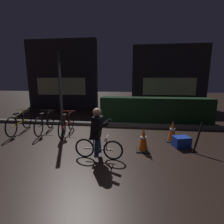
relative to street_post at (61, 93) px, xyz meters
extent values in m
plane|color=black|center=(1.68, -1.20, -1.40)|extent=(40.00, 40.00, 0.00)
cube|color=#56544F|center=(1.68, 1.00, -1.34)|extent=(12.00, 0.24, 0.12)
cube|color=black|center=(3.48, 1.90, -0.86)|extent=(4.80, 0.70, 1.08)
cube|color=#262328|center=(-2.19, 5.30, 0.78)|extent=(4.67, 0.50, 4.36)
cube|color=#BFCC8C|center=(-2.19, 5.03, 0.00)|extent=(3.27, 0.04, 1.10)
cube|color=#262328|center=(4.79, 6.00, 0.61)|extent=(4.75, 0.50, 4.02)
cube|color=#BFCC8C|center=(4.79, 5.73, 0.00)|extent=(3.32, 0.04, 1.10)
cylinder|color=#2D2D33|center=(0.00, 0.00, 0.00)|extent=(0.10, 0.10, 2.81)
torus|color=black|center=(-1.55, 0.27, -1.06)|extent=(0.13, 0.68, 0.68)
torus|color=black|center=(-1.43, -0.74, -1.06)|extent=(0.13, 0.68, 0.68)
cylinder|color=gold|center=(-1.49, -0.24, -1.06)|extent=(0.16, 1.02, 0.04)
cylinder|color=gold|center=(-1.47, -0.41, -0.87)|extent=(0.03, 0.03, 0.38)
cube|color=black|center=(-1.47, -0.41, -0.68)|extent=(0.12, 0.21, 0.05)
cylinder|color=gold|center=(-1.53, 0.04, -0.85)|extent=(0.03, 0.03, 0.43)
cylinder|color=gold|center=(-1.53, 0.04, -0.63)|extent=(0.46, 0.08, 0.02)
torus|color=black|center=(-0.67, 0.40, -1.07)|extent=(0.11, 0.66, 0.66)
torus|color=black|center=(-0.57, -0.58, -1.07)|extent=(0.11, 0.66, 0.66)
cylinder|color=black|center=(-0.62, -0.09, -1.07)|extent=(0.13, 0.99, 0.04)
cylinder|color=black|center=(-0.60, -0.26, -0.89)|extent=(0.03, 0.03, 0.37)
cube|color=black|center=(-0.60, -0.26, -0.70)|extent=(0.12, 0.21, 0.05)
cylinder|color=black|center=(-0.65, 0.18, -0.86)|extent=(0.03, 0.03, 0.42)
cylinder|color=black|center=(-0.65, 0.18, -0.66)|extent=(0.46, 0.07, 0.02)
torus|color=black|center=(0.21, 0.31, -1.07)|extent=(0.09, 0.67, 0.67)
torus|color=black|center=(0.28, -0.69, -1.07)|extent=(0.09, 0.67, 0.67)
cylinder|color=#B21919|center=(0.24, -0.19, -1.07)|extent=(0.11, 1.00, 0.04)
cylinder|color=#B21919|center=(0.26, -0.36, -0.88)|extent=(0.03, 0.03, 0.37)
cube|color=black|center=(0.26, -0.36, -0.69)|extent=(0.11, 0.21, 0.05)
cylinder|color=#B21919|center=(0.22, 0.08, -0.86)|extent=(0.03, 0.03, 0.42)
cylinder|color=#B21919|center=(0.22, 0.08, -0.65)|extent=(0.46, 0.06, 0.02)
cube|color=black|center=(2.81, -1.30, -1.39)|extent=(0.36, 0.36, 0.03)
cone|color=#EA560F|center=(2.81, -1.30, -1.06)|extent=(0.26, 0.26, 0.62)
cylinder|color=white|center=(2.81, -1.30, -1.03)|extent=(0.16, 0.16, 0.05)
cube|color=black|center=(3.74, -0.45, -1.39)|extent=(0.36, 0.36, 0.03)
cone|color=#EA560F|center=(3.74, -0.45, -1.06)|extent=(0.26, 0.26, 0.63)
cylinder|color=white|center=(3.74, -0.45, -1.02)|extent=(0.16, 0.16, 0.05)
cube|color=#193DB7|center=(3.90, -0.90, -1.25)|extent=(0.51, 0.43, 0.30)
torus|color=black|center=(2.07, -1.91, -1.16)|extent=(0.49, 0.07, 0.48)
torus|color=black|center=(1.37, -1.87, -1.16)|extent=(0.49, 0.07, 0.48)
cylinder|color=silver|center=(1.72, -1.89, -1.16)|extent=(0.70, 0.07, 0.04)
cylinder|color=silver|center=(1.60, -1.89, -1.03)|extent=(0.03, 0.03, 0.26)
cube|color=black|center=(1.60, -1.89, -0.90)|extent=(0.20, 0.11, 0.05)
cylinder|color=silver|center=(1.92, -1.90, -1.01)|extent=(0.03, 0.03, 0.30)
cylinder|color=silver|center=(1.92, -1.90, -0.86)|extent=(0.05, 0.46, 0.02)
cylinder|color=navy|center=(1.71, -1.79, -1.10)|extent=(0.12, 0.21, 0.42)
cylinder|color=navy|center=(1.70, -1.99, -1.10)|extent=(0.12, 0.21, 0.42)
cube|color=black|center=(1.68, -1.89, -0.62)|extent=(0.28, 0.33, 0.54)
sphere|color=tan|center=(1.70, -1.89, -0.26)|extent=(0.20, 0.20, 0.20)
cylinder|color=black|center=(1.83, -1.76, -0.57)|extent=(0.40, 0.10, 0.29)
cylinder|color=black|center=(1.81, -2.04, -0.57)|extent=(0.40, 0.10, 0.29)
ellipsoid|color=brown|center=(1.63, -1.69, -0.67)|extent=(0.33, 0.18, 0.24)
cylinder|color=black|center=(4.23, -1.15, -1.01)|extent=(0.33, 0.34, 0.78)
camera|label=1|loc=(2.52, -5.61, 0.51)|focal=27.02mm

